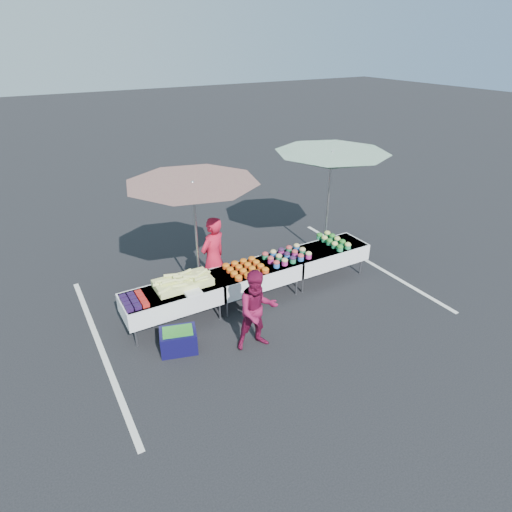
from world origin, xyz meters
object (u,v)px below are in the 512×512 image
table_left (172,298)px  vendor (213,258)px  table_center (256,274)px  umbrella_left (193,193)px  storage_bin (179,340)px  table_right (326,254)px  customer (257,310)px  umbrella_right (331,162)px

table_left → vendor: vendor is taller
table_center → vendor: bearing=141.5°
umbrella_left → storage_bin: bearing=-126.6°
table_right → vendor: (-2.49, 0.55, 0.30)m
table_right → vendor: size_ratio=1.05×
customer → umbrella_right: umbrella_right is taller
table_right → storage_bin: table_right is taller
vendor → umbrella_left: (-0.34, -0.00, 1.45)m
customer → table_right: bearing=38.6°
customer → storage_bin: size_ratio=2.06×
table_left → vendor: 1.28m
table_left → vendor: size_ratio=1.05×
table_center → vendor: (-0.69, 0.55, 0.30)m
table_left → customer: size_ratio=1.24×
table_center → table_right: size_ratio=1.00×
table_center → storage_bin: (-2.00, -0.77, -0.37)m
table_center → umbrella_right: 3.13m
umbrella_left → storage_bin: 2.68m
umbrella_right → table_center: bearing=-161.8°
table_right → storage_bin: size_ratio=2.55×
table_center → table_right: same height
customer → umbrella_left: 2.48m
table_left → table_right: 3.60m
table_center → storage_bin: 2.18m
table_center → storage_bin: table_center is taller
table_right → customer: customer is taller
vendor → umbrella_right: bearing=161.8°
table_center → umbrella_right: umbrella_right is taller
table_left → customer: (1.05, -1.35, 0.17)m
customer → vendor: bearing=98.9°
umbrella_left → storage_bin: size_ratio=3.93×
table_right → table_center: bearing=180.0°
storage_bin → customer: bearing=-8.0°
table_center → umbrella_left: size_ratio=0.65×
table_center → umbrella_left: umbrella_left is taller
customer → umbrella_right: (3.17, 2.14, 1.65)m
customer → table_center: bearing=71.6°
table_left → table_right: (3.60, 0.00, 0.00)m
table_left → table_center: bearing=0.0°
table_center → vendor: vendor is taller
table_center → table_right: bearing=0.0°
umbrella_right → umbrella_left: bearing=-175.9°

